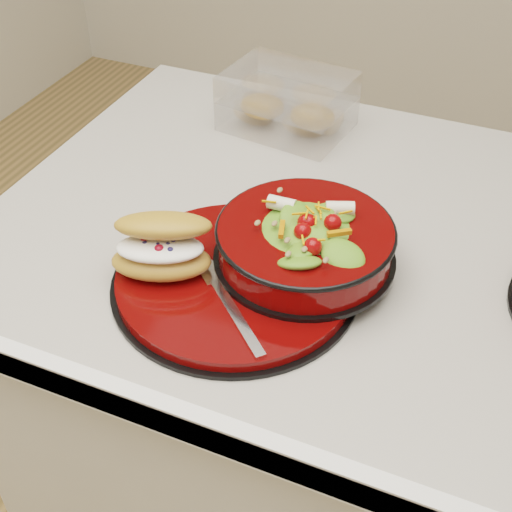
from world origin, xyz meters
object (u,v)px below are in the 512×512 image
at_px(dinner_plate, 235,280).
at_px(salad_bowl, 305,237).
at_px(island_counter, 393,452).
at_px(fork, 228,303).
at_px(croissant, 163,247).
at_px(pastry_box, 287,103).

height_order(dinner_plate, salad_bowl, salad_bowl).
relative_size(island_counter, fork, 8.80).
relative_size(dinner_plate, croissant, 2.22).
bearing_deg(salad_bowl, pastry_box, 114.62).
xyz_separation_m(island_counter, fork, (-0.20, -0.21, 0.47)).
relative_size(salad_bowl, croissant, 1.65).
relative_size(dinner_plate, salad_bowl, 1.35).
xyz_separation_m(salad_bowl, fork, (-0.05, -0.12, -0.03)).
distance_m(dinner_plate, croissant, 0.10).
relative_size(island_counter, dinner_plate, 3.96).
distance_m(island_counter, croissant, 0.61).
bearing_deg(pastry_box, salad_bowl, -58.06).
relative_size(salad_bowl, pastry_box, 1.08).
bearing_deg(fork, dinner_plate, 57.98).
distance_m(salad_bowl, pastry_box, 0.37).
xyz_separation_m(salad_bowl, croissant, (-0.15, -0.09, 0.00)).
bearing_deg(pastry_box, fork, -70.08).
xyz_separation_m(croissant, pastry_box, (-0.00, 0.43, -0.01)).
bearing_deg(fork, island_counter, -1.27).
bearing_deg(dinner_plate, salad_bowl, 42.36).
xyz_separation_m(island_counter, croissant, (-0.30, -0.19, 0.50)).
distance_m(island_counter, pastry_box, 0.63).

